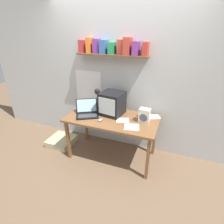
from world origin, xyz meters
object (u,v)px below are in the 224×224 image
at_px(corner_desk, 112,121).
at_px(space_heater, 145,115).
at_px(desk_lamp, 97,94).
at_px(computer_mouse, 100,120).
at_px(juice_glass, 142,114).
at_px(printed_handout, 151,117).
at_px(open_notebook, 123,120).
at_px(crt_monitor, 112,103).
at_px(floor_cushion, 62,141).
at_px(loose_paper_near_monitor, 86,107).
at_px(laptop, 87,111).
at_px(loose_paper_near_laptop, 132,127).

height_order(corner_desk, space_heater, space_heater).
xyz_separation_m(desk_lamp, computer_mouse, (0.22, -0.39, -0.26)).
height_order(juice_glass, printed_handout, juice_glass).
bearing_deg(open_notebook, juice_glass, 41.58).
distance_m(desk_lamp, open_notebook, 0.66).
xyz_separation_m(crt_monitor, printed_handout, (0.63, 0.11, -0.19)).
height_order(crt_monitor, floor_cushion, crt_monitor).
bearing_deg(space_heater, juice_glass, 122.00).
bearing_deg(open_notebook, floor_cushion, -179.97).
xyz_separation_m(juice_glass, printed_handout, (0.14, 0.05, -0.05)).
distance_m(corner_desk, loose_paper_near_monitor, 0.63).
bearing_deg(floor_cushion, open_notebook, 0.03).
relative_size(corner_desk, juice_glass, 12.15).
bearing_deg(crt_monitor, open_notebook, -26.46).
height_order(laptop, desk_lamp, desk_lamp).
bearing_deg(space_heater, floor_cushion, -171.87).
relative_size(desk_lamp, loose_paper_near_laptop, 1.53).
relative_size(corner_desk, computer_mouse, 12.92).
height_order(crt_monitor, loose_paper_near_laptop, crt_monitor).
bearing_deg(computer_mouse, printed_handout, 30.22).
bearing_deg(desk_lamp, open_notebook, -45.08).
xyz_separation_m(corner_desk, floor_cushion, (-1.05, -0.03, -0.63)).
bearing_deg(laptop, space_heater, -24.67).
distance_m(open_notebook, floor_cushion, 1.42).
xyz_separation_m(computer_mouse, loose_paper_near_laptop, (0.50, -0.01, -0.01)).
relative_size(corner_desk, desk_lamp, 3.82).
height_order(computer_mouse, loose_paper_near_laptop, computer_mouse).
bearing_deg(floor_cushion, space_heater, 2.65).
relative_size(loose_paper_near_laptop, loose_paper_near_monitor, 0.83).
bearing_deg(crt_monitor, loose_paper_near_laptop, -28.52).
bearing_deg(juice_glass, open_notebook, -138.42).
bearing_deg(corner_desk, desk_lamp, 147.76).
xyz_separation_m(juice_glass, loose_paper_near_laptop, (-0.06, -0.37, -0.05)).
height_order(crt_monitor, space_heater, crt_monitor).
xyz_separation_m(computer_mouse, open_notebook, (0.32, 0.14, -0.01)).
bearing_deg(loose_paper_near_monitor, laptop, -56.45).
bearing_deg(printed_handout, corner_desk, -157.04).
height_order(desk_lamp, open_notebook, desk_lamp).
bearing_deg(laptop, corner_desk, -24.52).
bearing_deg(printed_handout, crt_monitor, -170.16).
height_order(desk_lamp, floor_cushion, desk_lamp).
bearing_deg(loose_paper_near_monitor, open_notebook, -16.46).
height_order(desk_lamp, loose_paper_near_monitor, desk_lamp).
bearing_deg(space_heater, printed_handout, 75.97).
bearing_deg(loose_paper_near_laptop, laptop, 170.36).
xyz_separation_m(loose_paper_near_laptop, open_notebook, (-0.18, 0.15, 0.00)).
distance_m(computer_mouse, printed_handout, 0.82).
relative_size(crt_monitor, desk_lamp, 1.06).
relative_size(laptop, juice_glass, 3.91).
xyz_separation_m(loose_paper_near_laptop, floor_cushion, (-1.42, 0.15, -0.70)).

